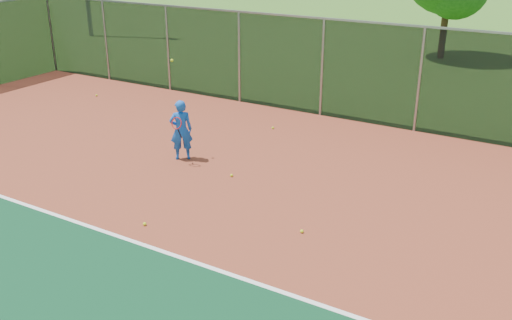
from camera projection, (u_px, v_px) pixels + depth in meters
The scene contains 8 objects.
court_apron at pixel (226, 318), 8.66m from camera, with size 30.00×20.00×0.02m, color brown.
fence_back at pixel (420, 79), 16.05m from camera, with size 30.00×0.06×3.03m.
tennis_player at pixel (181, 130), 14.34m from camera, with size 0.67×0.74×2.53m.
practice_ball_0 at pixel (97, 95), 20.03m from camera, with size 0.07×0.07×0.07m, color #C5DF1A.
practice_ball_2 at pixel (145, 224), 11.33m from camera, with size 0.07×0.07×0.07m, color #C5DF1A.
practice_ball_3 at pixel (232, 175), 13.55m from camera, with size 0.07×0.07×0.07m, color #C5DF1A.
practice_ball_4 at pixel (273, 128), 16.77m from camera, with size 0.07×0.07×0.07m, color #C5DF1A.
practice_ball_5 at pixel (302, 231), 11.05m from camera, with size 0.07×0.07×0.07m, color #C5DF1A.
Camera 1 is at (4.00, -3.90, 5.51)m, focal length 40.00 mm.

